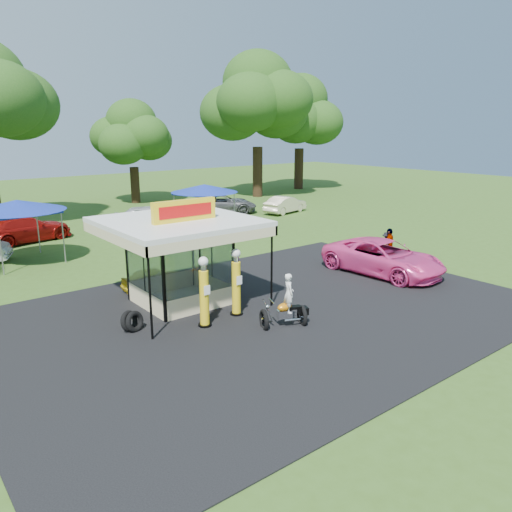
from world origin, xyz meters
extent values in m
plane|color=#36551A|center=(0.00, 0.00, 0.00)|extent=(120.00, 120.00, 0.00)
cube|color=black|center=(0.00, 2.00, 0.02)|extent=(20.00, 14.00, 0.04)
cube|color=white|center=(-2.00, 5.00, 0.03)|extent=(3.00, 3.00, 0.06)
cube|color=white|center=(-2.00, 5.00, 3.29)|extent=(5.40, 5.40, 0.18)
cube|color=yellow|center=(-2.00, 4.50, 3.78)|extent=(2.60, 0.25, 0.80)
cube|color=red|center=(-2.00, 4.37, 3.78)|extent=(2.21, 0.02, 0.45)
cylinder|color=black|center=(-4.55, 2.45, 1.60)|extent=(0.08, 0.08, 3.20)
cylinder|color=black|center=(0.55, 2.45, 1.60)|extent=(0.08, 0.08, 3.20)
cylinder|color=black|center=(-2.59, 2.33, 0.05)|extent=(0.47, 0.47, 0.11)
cylinder|color=yellow|center=(-2.59, 2.33, 1.08)|extent=(0.32, 0.32, 1.94)
cylinder|color=silver|center=(-2.59, 2.33, 2.16)|extent=(0.22, 0.22, 0.22)
sphere|color=white|center=(-2.59, 2.33, 2.37)|extent=(0.34, 0.34, 0.34)
cube|color=white|center=(-2.59, 2.13, 1.40)|extent=(0.24, 0.02, 0.32)
cylinder|color=black|center=(-1.07, 2.54, 0.05)|extent=(0.48, 0.48, 0.11)
cylinder|color=yellow|center=(-1.07, 2.54, 1.08)|extent=(0.32, 0.32, 1.94)
cylinder|color=silver|center=(-1.07, 2.54, 2.16)|extent=(0.22, 0.22, 0.22)
sphere|color=white|center=(-1.07, 2.54, 2.38)|extent=(0.35, 0.35, 0.35)
cube|color=white|center=(-1.07, 2.35, 1.40)|extent=(0.24, 0.02, 0.32)
torus|color=black|center=(-1.08, 0.90, 0.32)|extent=(0.43, 0.79, 0.79)
torus|color=black|center=(0.23, 0.38, 0.32)|extent=(0.43, 0.79, 0.79)
cube|color=silver|center=(-0.38, 0.62, 0.47)|extent=(0.58, 0.44, 0.28)
ellipsoid|color=orange|center=(-0.38, 0.62, 0.73)|extent=(0.60, 0.34, 0.28)
cube|color=black|center=(-0.08, 0.50, 0.68)|extent=(0.57, 0.42, 0.09)
cube|color=black|center=(0.25, 0.37, 0.52)|extent=(0.42, 0.42, 0.26)
cylinder|color=silver|center=(-0.95, 0.85, 0.66)|extent=(0.41, 0.21, 0.84)
cylinder|color=silver|center=(-0.82, 0.79, 0.99)|extent=(0.25, 0.54, 0.05)
sphere|color=silver|center=(-0.97, 0.85, 0.80)|extent=(0.15, 0.15, 0.15)
imported|color=white|center=(-0.25, 0.57, 1.22)|extent=(0.51, 0.60, 1.41)
torus|color=black|center=(-4.70, 3.43, 0.37)|extent=(0.82, 0.56, 0.77)
torus|color=black|center=(-4.83, 3.58, 0.37)|extent=(0.83, 0.65, 0.77)
cube|color=#593819|center=(8.46, 1.17, 0.47)|extent=(0.56, 0.37, 0.93)
cube|color=#593819|center=(8.46, 1.39, 0.47)|extent=(0.56, 0.37, 0.93)
imported|color=yellow|center=(-2.00, 7.20, 0.48)|extent=(2.82, 1.13, 0.96)
imported|color=#FE459C|center=(7.55, 2.58, 0.81)|extent=(3.11, 6.02, 1.62)
imported|color=black|center=(9.73, 4.03, 0.76)|extent=(1.13, 0.92, 1.52)
imported|color=gray|center=(9.35, 3.63, 0.91)|extent=(1.15, 0.80, 1.82)
imported|color=maroon|center=(-3.98, 20.26, 0.81)|extent=(5.93, 3.51, 1.61)
imported|color=silver|center=(3.91, 19.50, 0.79)|extent=(5.01, 3.33, 1.59)
imported|color=#555557|center=(11.26, 21.41, 0.77)|extent=(6.07, 4.92, 1.54)
imported|color=beige|center=(15.36, 18.37, 0.68)|extent=(4.35, 2.35, 1.36)
cylinder|color=gray|center=(-3.83, 16.75, 1.29)|extent=(0.06, 0.06, 2.59)
cylinder|color=gray|center=(-3.83, 13.71, 1.29)|extent=(0.06, 0.06, 2.59)
cube|color=#172C97|center=(-5.35, 15.23, 2.65)|extent=(3.24, 3.24, 0.13)
cone|color=#172C97|center=(-5.35, 15.23, 2.99)|extent=(4.66, 4.66, 0.54)
cylinder|color=gray|center=(5.08, 17.94, 1.23)|extent=(0.06, 0.06, 2.46)
cylinder|color=gray|center=(7.95, 17.94, 1.23)|extent=(0.06, 0.06, 2.46)
cylinder|color=gray|center=(5.08, 15.07, 1.23)|extent=(0.06, 0.06, 2.46)
cylinder|color=gray|center=(7.95, 15.07, 1.23)|extent=(0.06, 0.06, 2.46)
cube|color=#172C97|center=(6.51, 16.50, 2.52)|extent=(3.07, 3.07, 0.12)
cone|color=#172C97|center=(6.51, 16.50, 2.83)|extent=(4.42, 4.42, 0.51)
cylinder|color=black|center=(8.28, 31.00, 1.62)|extent=(0.81, 0.81, 3.23)
ellipsoid|color=#204B15|center=(8.28, 31.00, 5.75)|extent=(7.54, 7.54, 6.46)
cylinder|color=black|center=(19.69, 27.42, 2.43)|extent=(0.97, 0.97, 4.86)
ellipsoid|color=#204B15|center=(19.69, 27.42, 8.63)|extent=(11.33, 11.33, 9.71)
cylinder|color=black|center=(27.31, 29.64, 2.21)|extent=(1.00, 1.00, 4.43)
ellipsoid|color=#204B15|center=(27.31, 29.64, 7.76)|extent=(9.99, 9.99, 8.57)
camera|label=1|loc=(-11.27, -11.57, 6.81)|focal=35.00mm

